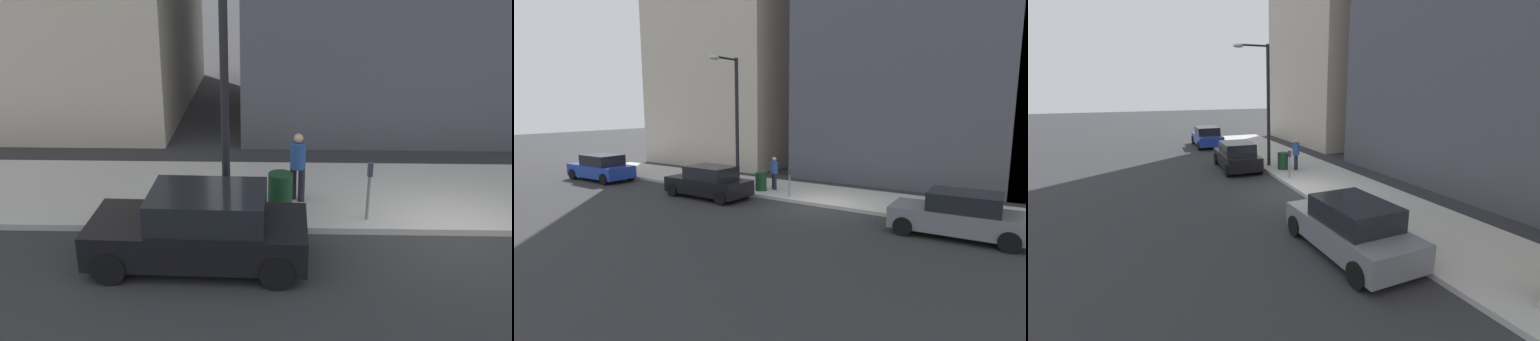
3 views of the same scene
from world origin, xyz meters
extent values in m
plane|color=#2B2B2D|center=(0.00, 0.00, 0.00)|extent=(120.00, 120.00, 0.00)
cube|color=#B2AFA8|center=(2.00, 0.00, 0.07)|extent=(4.00, 36.00, 0.15)
cube|color=black|center=(-1.21, 5.40, 0.57)|extent=(1.91, 4.25, 0.70)
cube|color=black|center=(-1.22, 5.20, 1.22)|extent=(1.66, 2.24, 0.60)
cylinder|color=black|center=(-2.02, 6.98, 0.32)|extent=(0.24, 0.65, 0.64)
cylinder|color=black|center=(-0.32, 6.93, 0.32)|extent=(0.24, 0.65, 0.64)
cylinder|color=black|center=(-2.10, 3.88, 0.32)|extent=(0.24, 0.65, 0.64)
cylinder|color=black|center=(-0.40, 3.83, 0.32)|extent=(0.24, 0.65, 0.64)
cylinder|color=slate|center=(0.45, 1.86, 0.68)|extent=(0.07, 0.07, 1.05)
cube|color=#2D333D|center=(0.45, 1.86, 1.35)|extent=(0.14, 0.10, 0.30)
cylinder|color=black|center=(0.55, 4.99, 3.40)|extent=(0.18, 0.18, 6.50)
cylinder|color=#14381E|center=(0.90, 3.79, 0.60)|extent=(0.56, 0.56, 0.90)
cylinder|color=#1E1E2D|center=(1.56, 3.47, 0.56)|extent=(0.16, 0.16, 0.82)
cylinder|color=#1E1E2D|center=(1.41, 3.28, 0.56)|extent=(0.16, 0.16, 0.82)
cylinder|color=#23478C|center=(1.48, 3.37, 1.28)|extent=(0.36, 0.36, 0.62)
sphere|color=tan|center=(1.48, 3.37, 1.70)|extent=(0.22, 0.22, 0.22)
camera|label=1|loc=(-11.02, 4.03, 5.84)|focal=40.00mm
camera|label=2|loc=(-15.22, -7.41, 4.29)|focal=28.00mm
camera|label=3|loc=(-6.04, -12.81, 4.40)|focal=24.00mm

